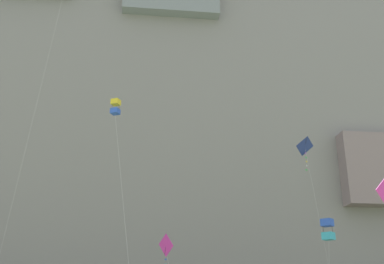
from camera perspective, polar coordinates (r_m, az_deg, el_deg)
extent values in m
cube|color=gray|center=(74.29, -3.27, 4.62)|extent=(180.00, 22.14, 70.15)
cube|color=blue|center=(46.35, 15.85, -10.38)|extent=(1.35, 1.35, 0.67)
cube|color=#38B2D1|center=(46.17, 16.00, -11.88)|extent=(1.35, 1.35, 0.67)
cylinder|color=black|center=(46.42, 16.42, -11.11)|extent=(0.03, 0.03, 1.80)
cylinder|color=black|center=(46.10, 15.42, -11.15)|extent=(0.03, 0.03, 1.80)
cube|color=#CC3399|center=(39.53, -3.13, -13.34)|extent=(1.10, 1.64, 1.93)
cylinder|color=black|center=(39.53, -3.13, -13.34)|extent=(0.24, 0.22, 1.58)
cube|color=green|center=(39.45, -3.08, -14.38)|extent=(0.18, 0.18, 0.11)
cube|color=blue|center=(39.40, -3.18, -14.95)|extent=(0.15, 0.20, 0.11)
cube|color=#38B2D1|center=(39.37, -3.18, -15.53)|extent=(0.20, 0.15, 0.11)
cube|color=navy|center=(49.62, 13.33, -1.63)|extent=(2.05, 0.61, 2.01)
cylinder|color=black|center=(49.62, 13.33, -1.63)|extent=(0.43, 0.60, 1.60)
cube|color=purple|center=(49.39, 13.42, -2.49)|extent=(0.19, 0.19, 0.12)
cube|color=green|center=(49.27, 13.49, -2.97)|extent=(0.23, 0.15, 0.12)
cube|color=yellow|center=(49.14, 13.53, -3.45)|extent=(0.22, 0.16, 0.12)
cube|color=white|center=(49.02, 13.56, -3.94)|extent=(0.18, 0.21, 0.12)
cube|color=green|center=(48.87, 13.52, -4.42)|extent=(0.24, 0.12, 0.12)
cylinder|color=silver|center=(45.90, 15.45, -12.37)|extent=(0.60, 3.68, 18.79)
cylinder|color=silver|center=(42.25, -19.27, -1.89)|extent=(2.89, 2.10, 32.26)
cube|color=yellow|center=(36.83, -9.10, 3.54)|extent=(0.79, 0.79, 0.41)
cube|color=blue|center=(36.53, -9.16, 2.45)|extent=(0.79, 0.79, 0.41)
cylinder|color=black|center=(36.67, -8.72, 2.98)|extent=(0.02, 0.02, 1.11)
cylinder|color=black|center=(36.70, -9.54, 3.01)|extent=(0.02, 0.02, 1.11)
cylinder|color=silver|center=(31.60, -8.01, -10.84)|extent=(2.44, 5.01, 17.36)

